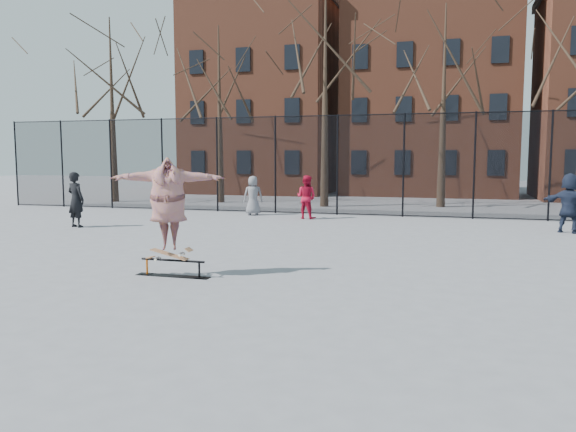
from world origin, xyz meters
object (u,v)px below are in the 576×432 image
(skate_rail, at_px, (173,270))
(bystander_red, at_px, (306,197))
(bystander_black, at_px, (76,200))
(skater, at_px, (169,208))
(skateboard, at_px, (170,257))
(bystander_grey, at_px, (253,195))
(bystander_navy, at_px, (570,203))

(skate_rail, relative_size, bystander_red, 0.94)
(bystander_black, bearing_deg, skater, 151.79)
(skate_rail, xyz_separation_m, skateboard, (-0.06, 0.00, 0.26))
(skate_rail, bearing_deg, bystander_black, 138.22)
(skateboard, xyz_separation_m, bystander_grey, (-2.40, 11.35, 0.40))
(skateboard, bearing_deg, skate_rail, 0.00)
(bystander_grey, bearing_deg, bystander_red, 143.16)
(skater, relative_size, bystander_navy, 1.20)
(skateboard, xyz_separation_m, bystander_red, (-0.02, 10.68, 0.43))
(bystander_grey, relative_size, bystander_red, 0.96)
(skate_rail, xyz_separation_m, bystander_black, (-6.76, 6.04, 0.78))
(skateboard, bearing_deg, bystander_black, 137.96)
(skater, xyz_separation_m, bystander_black, (-6.70, 6.04, -0.42))
(skateboard, bearing_deg, bystander_grey, 101.93)
(bystander_grey, height_order, bystander_black, bystander_black)
(skater, bearing_deg, bystander_navy, 23.24)
(skate_rail, height_order, skateboard, skateboard)
(bystander_red, bearing_deg, skater, 104.64)
(bystander_black, bearing_deg, skateboard, 151.79)
(skate_rail, bearing_deg, bystander_grey, 102.23)
(bystander_black, relative_size, bystander_red, 1.12)
(bystander_black, distance_m, bystander_red, 8.13)
(bystander_grey, height_order, bystander_red, bystander_red)
(bystander_black, height_order, bystander_red, bystander_black)
(bystander_black, bearing_deg, bystander_navy, -154.74)
(skater, distance_m, bystander_black, 9.03)
(bystander_grey, bearing_deg, skate_rail, 81.14)
(skater, distance_m, bystander_grey, 11.61)
(bystander_grey, xyz_separation_m, bystander_red, (2.38, -0.67, 0.03))
(skate_rail, distance_m, bystander_navy, 12.62)
(skateboard, relative_size, bystander_grey, 0.53)
(bystander_grey, xyz_separation_m, bystander_navy, (11.12, -2.19, 0.13))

